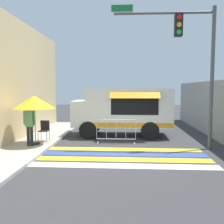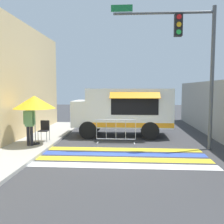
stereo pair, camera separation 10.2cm
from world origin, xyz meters
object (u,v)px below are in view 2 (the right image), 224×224
traffic_signal_pole (192,51)px  barricade_front (116,132)px  folding_chair (44,129)px  food_truck (122,109)px  patio_umbrella (34,102)px  vendor_person (29,122)px

traffic_signal_pole → barricade_front: size_ratio=3.25×
traffic_signal_pole → folding_chair: traffic_signal_pole is taller
food_truck → traffic_signal_pole: size_ratio=0.87×
traffic_signal_pole → patio_umbrella: (-6.75, -0.08, -2.15)m
traffic_signal_pole → folding_chair: size_ratio=6.32×
barricade_front → vendor_person: bearing=-161.3°
vendor_person → barricade_front: size_ratio=0.96×
folding_chair → vendor_person: vendor_person is taller
patio_umbrella → barricade_front: 3.92m
food_truck → barricade_front: (-0.22, -1.96, -0.93)m
vendor_person → barricade_front: bearing=20.8°
patio_umbrella → folding_chair: size_ratio=2.25×
folding_chair → barricade_front: 3.38m
food_truck → patio_umbrella: 4.76m
food_truck → barricade_front: size_ratio=2.81×
food_truck → vendor_person: bearing=-140.5°
vendor_person → food_truck: bearing=41.6°
folding_chair → traffic_signal_pole: bearing=8.8°
vendor_person → traffic_signal_pole: bearing=5.4°
traffic_signal_pole → folding_chair: bearing=174.5°
food_truck → folding_chair: 4.27m
patio_umbrella → food_truck: bearing=37.6°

